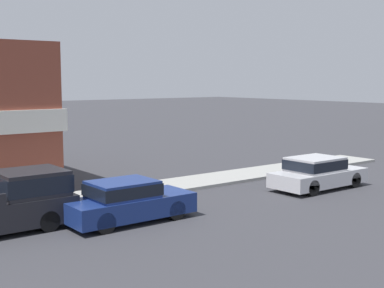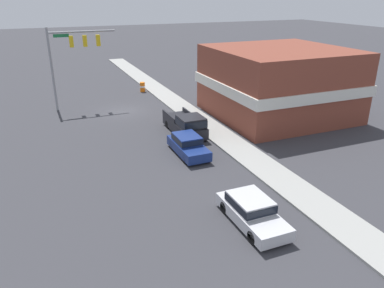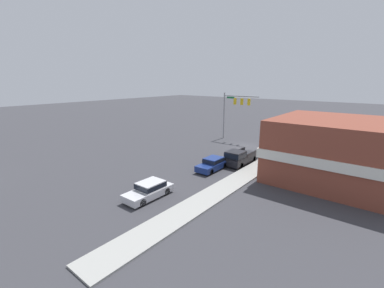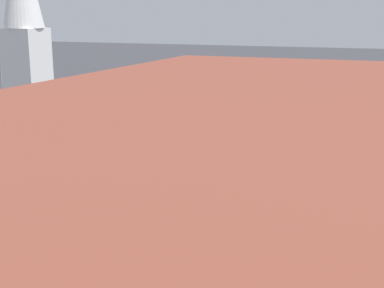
% 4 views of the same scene
% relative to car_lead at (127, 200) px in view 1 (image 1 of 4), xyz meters
% --- Properties ---
extents(car_lead, '(1.75, 4.30, 1.39)m').
position_rel_car_lead_xyz_m(car_lead, '(0.00, 0.00, 0.00)').
color(car_lead, black).
rests_on(car_lead, ground).
extents(car_second_ahead, '(1.85, 4.51, 1.38)m').
position_rel_car_lead_xyz_m(car_second_ahead, '(0.33, 9.24, -0.00)').
color(car_second_ahead, black).
rests_on(car_second_ahead, ground).
extents(pickup_truck_parked, '(1.97, 5.30, 1.83)m').
position_rel_car_lead_xyz_m(pickup_truck_parked, '(-1.38, -3.65, 0.17)').
color(pickup_truck_parked, black).
rests_on(pickup_truck_parked, ground).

